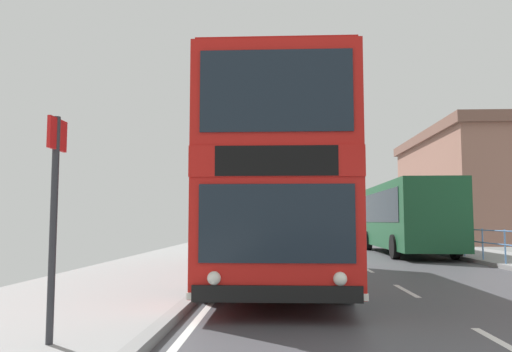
# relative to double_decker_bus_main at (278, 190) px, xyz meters

# --- Properties ---
(double_decker_bus_main) EXTENTS (2.80, 10.33, 4.31)m
(double_decker_bus_main) POSITION_rel_double_decker_bus_main_xyz_m (0.00, 0.00, 0.00)
(double_decker_bus_main) COLOR red
(double_decker_bus_main) RESTS_ON ground
(background_bus_far_lane) EXTENTS (2.68, 10.09, 3.11)m
(background_bus_far_lane) POSITION_rel_double_decker_bus_main_xyz_m (5.76, 10.93, -0.56)
(background_bus_far_lane) COLOR #19512D
(background_bus_far_lane) RESTS_ON ground
(pedestrian_railing_far_kerb) EXTENTS (0.05, 33.62, 1.08)m
(pedestrian_railing_far_kerb) POSITION_rel_double_decker_bus_main_xyz_m (7.19, 4.93, -1.40)
(pedestrian_railing_far_kerb) COLOR #598CC6
(pedestrian_railing_far_kerb) RESTS_ON ground
(bus_stop_sign_near) EXTENTS (0.08, 0.44, 2.53)m
(bus_stop_sign_near) POSITION_rel_double_decker_bus_main_xyz_m (-2.51, -6.84, -0.55)
(bus_stop_sign_near) COLOR #2D2D33
(bus_stop_sign_near) RESTS_ON ground
(background_building_01) EXTENTS (11.09, 18.57, 9.62)m
(background_building_01) POSITION_rel_double_decker_bus_main_xyz_m (19.99, 37.26, 2.58)
(background_building_01) COLOR gray
(background_building_01) RESTS_ON ground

